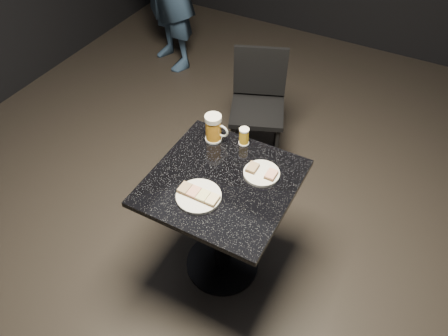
% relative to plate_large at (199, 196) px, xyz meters
% --- Properties ---
extents(floor, '(6.00, 6.00, 0.00)m').
position_rel_plate_large_xyz_m(floor, '(0.05, 0.15, -0.76)').
color(floor, black).
rests_on(floor, ground).
extents(plate_large, '(0.22, 0.22, 0.01)m').
position_rel_plate_large_xyz_m(plate_large, '(0.00, 0.00, 0.00)').
color(plate_large, silver).
rests_on(plate_large, table).
extents(plate_small, '(0.18, 0.18, 0.01)m').
position_rel_plate_large_xyz_m(plate_small, '(0.20, 0.28, 0.00)').
color(plate_small, silver).
rests_on(plate_small, table).
extents(table, '(0.70, 0.70, 0.75)m').
position_rel_plate_large_xyz_m(table, '(0.05, 0.15, -0.25)').
color(table, black).
rests_on(table, floor).
extents(beer_mug, '(0.13, 0.09, 0.16)m').
position_rel_plate_large_xyz_m(beer_mug, '(-0.14, 0.40, 0.07)').
color(beer_mug, silver).
rests_on(beer_mug, table).
extents(beer_tumbler, '(0.06, 0.06, 0.10)m').
position_rel_plate_large_xyz_m(beer_tumbler, '(0.02, 0.45, 0.04)').
color(beer_tumbler, white).
rests_on(beer_tumbler, table).
extents(chair, '(0.47, 0.47, 0.85)m').
position_rel_plate_large_xyz_m(chair, '(-0.21, 1.14, -0.26)').
color(chair, black).
rests_on(chair, floor).
extents(canapes_on_plate_large, '(0.20, 0.07, 0.02)m').
position_rel_plate_large_xyz_m(canapes_on_plate_large, '(-0.00, 0.00, 0.02)').
color(canapes_on_plate_large, '#4C3521').
rests_on(canapes_on_plate_large, plate_large).
extents(canapes_on_plate_small, '(0.15, 0.07, 0.02)m').
position_rel_plate_large_xyz_m(canapes_on_plate_small, '(0.20, 0.28, 0.02)').
color(canapes_on_plate_small, '#4C3521').
rests_on(canapes_on_plate_small, plate_small).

